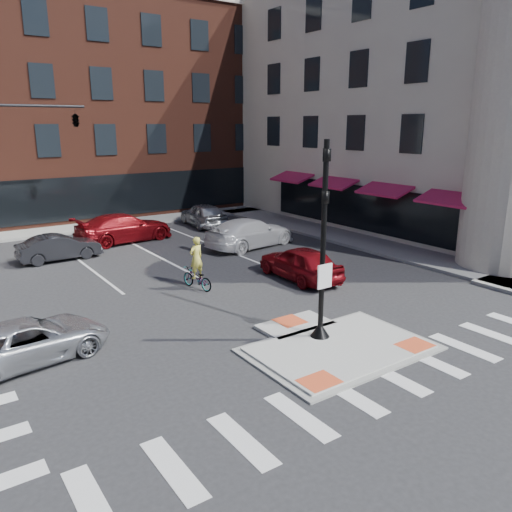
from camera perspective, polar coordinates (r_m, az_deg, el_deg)
ground at (r=15.62m, az=8.29°, el=-9.94°), size 120.00×120.00×0.00m
refuge_island at (r=15.43m, az=8.96°, el=-10.08°), size 5.40×4.65×0.13m
sidewalk_e at (r=29.61m, az=10.52°, el=2.07°), size 3.00×24.00×0.15m
sidewalk_n at (r=35.31m, az=-12.87°, el=4.00°), size 26.00×3.00×0.15m
building_n at (r=44.17m, az=-18.57°, el=15.81°), size 24.40×18.40×15.50m
building_e at (r=38.19m, az=21.39°, el=16.20°), size 21.90×23.90×17.70m
building_far_right at (r=66.96m, az=-18.96°, el=13.67°), size 12.00×12.00×12.00m
signal_pole at (r=15.07m, az=7.60°, el=-1.27°), size 0.60×0.60×5.98m
mast_arm_signal at (r=28.97m, az=-22.71°, el=13.16°), size 6.10×2.24×8.00m
silver_suv at (r=15.58m, az=-24.43°, el=-8.79°), size 4.67×2.67×1.23m
red_sedan at (r=21.51m, az=5.06°, el=-0.77°), size 1.86×4.35×1.47m
white_pickup at (r=27.10m, az=-0.67°, el=2.67°), size 5.68×3.05×1.56m
bg_car_dark at (r=26.32m, az=-21.57°, el=0.93°), size 3.93×1.46×1.28m
bg_car_silver at (r=32.86m, az=-6.03°, el=4.73°), size 2.26×4.68×1.54m
bg_car_red at (r=29.28m, az=-14.84°, el=3.13°), size 5.73×2.79×1.61m
cyclist at (r=20.33m, az=-6.79°, el=-1.77°), size 0.93×1.79×2.16m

